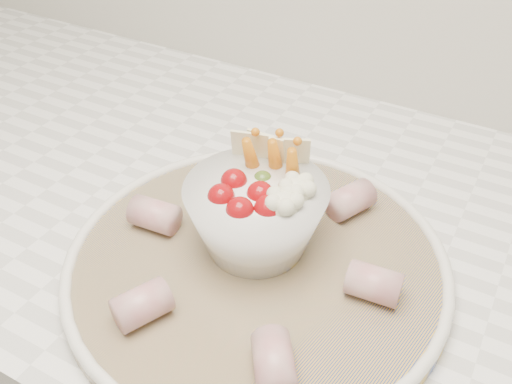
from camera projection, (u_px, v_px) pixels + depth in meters
The scene contains 3 objects.
serving_platter at pixel (257, 262), 0.58m from camera, with size 0.45×0.45×0.02m.
veggie_bowl at pixel (257, 213), 0.57m from camera, with size 0.14×0.14×0.11m.
cured_meat_rolls at pixel (257, 247), 0.57m from camera, with size 0.29×0.29×0.03m.
Camera 1 is at (0.09, 0.99, 1.35)m, focal length 40.00 mm.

